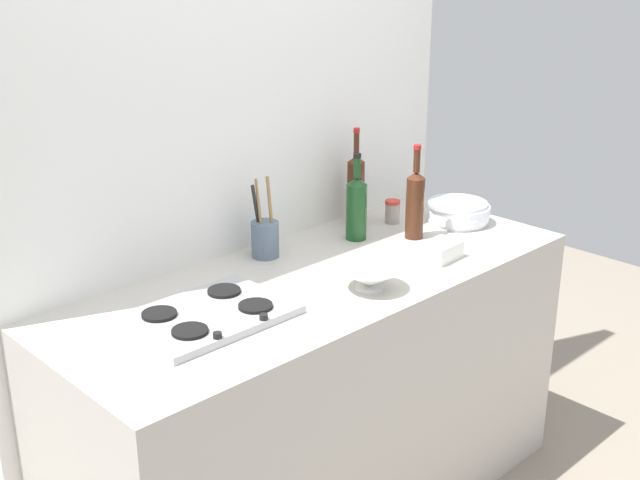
# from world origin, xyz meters

# --- Properties ---
(counter_block) EXTENTS (1.80, 0.70, 0.90)m
(counter_block) POSITION_xyz_m (0.00, 0.00, 0.45)
(counter_block) COLOR beige
(counter_block) RESTS_ON ground
(backsplash_panel) EXTENTS (1.90, 0.06, 2.47)m
(backsplash_panel) POSITION_xyz_m (0.00, 0.38, 1.24)
(backsplash_panel) COLOR white
(backsplash_panel) RESTS_ON ground
(stovetop_hob) EXTENTS (0.45, 0.32, 0.04)m
(stovetop_hob) POSITION_xyz_m (-0.45, -0.01, 0.91)
(stovetop_hob) COLOR #B2B2B7
(stovetop_hob) RESTS_ON counter_block
(plate_stack) EXTENTS (0.23, 0.23, 0.08)m
(plate_stack) POSITION_xyz_m (0.73, 0.00, 0.94)
(plate_stack) COLOR white
(plate_stack) RESTS_ON counter_block
(wine_bottle_leftmost) EXTENTS (0.07, 0.07, 0.31)m
(wine_bottle_leftmost) POSITION_xyz_m (0.33, 0.15, 1.02)
(wine_bottle_leftmost) COLOR #19471E
(wine_bottle_leftmost) RESTS_ON counter_block
(wine_bottle_mid_left) EXTENTS (0.06, 0.06, 0.37)m
(wine_bottle_mid_left) POSITION_xyz_m (0.45, 0.27, 1.04)
(wine_bottle_mid_left) COLOR #472314
(wine_bottle_mid_left) RESTS_ON counter_block
(wine_bottle_mid_right) EXTENTS (0.07, 0.07, 0.34)m
(wine_bottle_mid_right) POSITION_xyz_m (0.49, 0.02, 1.03)
(wine_bottle_mid_right) COLOR #472314
(wine_bottle_mid_right) RESTS_ON counter_block
(mixing_bowl) EXTENTS (0.19, 0.19, 0.07)m
(mixing_bowl) POSITION_xyz_m (0.03, -0.18, 0.94)
(mixing_bowl) COLOR white
(mixing_bowl) RESTS_ON counter_block
(butter_dish) EXTENTS (0.14, 0.10, 0.06)m
(butter_dish) POSITION_xyz_m (0.39, -0.18, 0.93)
(butter_dish) COLOR white
(butter_dish) RESTS_ON counter_block
(utensil_crock) EXTENTS (0.09, 0.09, 0.28)m
(utensil_crock) POSITION_xyz_m (-0.02, 0.25, 0.97)
(utensil_crock) COLOR slate
(utensil_crock) RESTS_ON counter_block
(condiment_jar_front) EXTENTS (0.06, 0.06, 0.09)m
(condiment_jar_front) POSITION_xyz_m (0.55, 0.18, 0.94)
(condiment_jar_front) COLOR #9E998C
(condiment_jar_front) RESTS_ON counter_block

